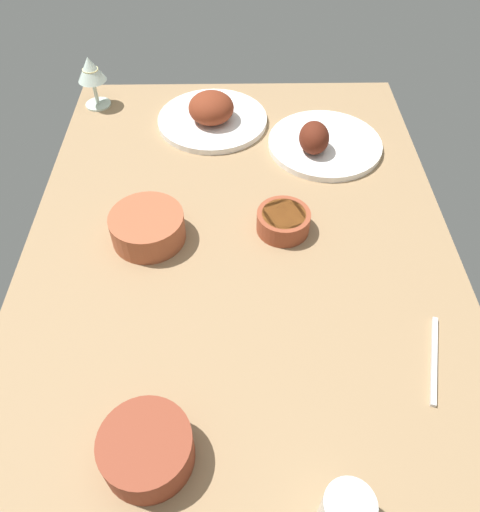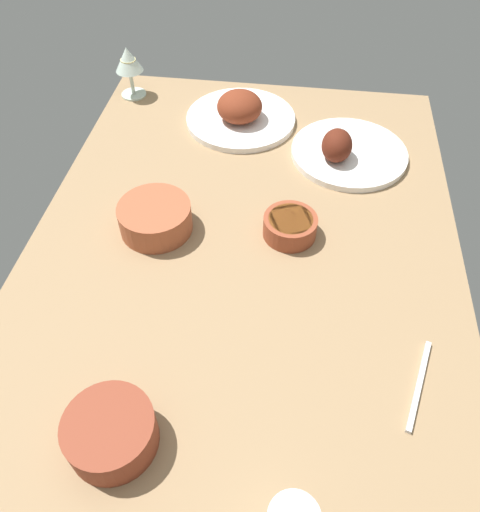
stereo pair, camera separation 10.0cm
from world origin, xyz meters
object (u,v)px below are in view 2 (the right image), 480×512
at_px(plate_near_viewer, 346,151).
at_px(wine_glass, 128,62).
at_px(plate_far_side, 240,113).
at_px(bowl_pasta, 155,217).
at_px(fork_loose, 419,385).
at_px(bowl_soup, 290,226).
at_px(bowl_potatoes, 111,432).

bearing_deg(plate_near_viewer, wine_glass, -109.59).
height_order(plate_far_side, bowl_pasta, plate_far_side).
bearing_deg(plate_far_side, fork_loose, 28.79).
distance_m(bowl_soup, wine_glass, 0.70).
bearing_deg(plate_far_side, wine_glass, -106.67).
bearing_deg(plate_near_viewer, bowl_soup, -22.51).
relative_size(plate_near_viewer, fork_loose, 1.62).
height_order(bowl_pasta, bowl_potatoes, bowl_potatoes).
relative_size(plate_near_viewer, bowl_soup, 2.53).
bearing_deg(plate_near_viewer, plate_far_side, -112.83).
height_order(plate_near_viewer, bowl_soup, plate_near_viewer).
xyz_separation_m(plate_far_side, bowl_potatoes, (0.88, -0.08, 0.01)).
xyz_separation_m(bowl_soup, fork_loose, (0.32, 0.24, -0.02)).
height_order(plate_far_side, plate_near_viewer, plate_far_side).
relative_size(plate_far_side, wine_glass, 2.08).
bearing_deg(bowl_soup, bowl_pasta, -85.78).
height_order(wine_glass, fork_loose, wine_glass).
xyz_separation_m(bowl_potatoes, fork_loose, (-0.16, 0.47, -0.03)).
distance_m(plate_far_side, bowl_potatoes, 0.88).
height_order(plate_far_side, fork_loose, plate_far_side).
bearing_deg(plate_near_viewer, fork_loose, 11.21).
bearing_deg(wine_glass, fork_loose, 41.24).
bearing_deg(bowl_soup, plate_far_side, -158.26).
bearing_deg(bowl_pasta, fork_loose, 59.93).
relative_size(plate_far_side, plate_near_viewer, 1.02).
bearing_deg(plate_far_side, bowl_pasta, -16.35).
distance_m(plate_far_side, wine_glass, 0.34).
bearing_deg(wine_glass, bowl_soup, 44.06).
height_order(bowl_soup, wine_glass, wine_glass).
relative_size(plate_near_viewer, bowl_potatoes, 2.07).
xyz_separation_m(bowl_potatoes, bowl_soup, (-0.48, 0.24, -0.01)).
xyz_separation_m(bowl_pasta, bowl_potatoes, (0.46, 0.05, 0.00)).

